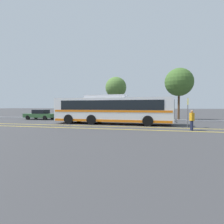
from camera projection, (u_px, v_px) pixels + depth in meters
name	position (u px, v px, depth m)	size (l,w,h in m)	color
ground_plane	(102.00, 124.00, 18.61)	(220.00, 220.00, 0.00)	#38383A
lane_strip_0	(107.00, 126.00, 16.25)	(0.20, 32.16, 0.01)	gold
lane_strip_1	(102.00, 129.00, 14.50)	(0.20, 32.16, 0.01)	gold
curb_strip	(121.00, 119.00, 23.73)	(40.16, 0.36, 0.15)	#99999E
transit_bus	(112.00, 109.00, 18.35)	(12.56, 3.11, 3.04)	white
parked_car_0	(40.00, 115.00, 24.47)	(4.35, 1.97, 1.37)	#335B33
parked_car_1	(79.00, 115.00, 23.64)	(4.13, 1.97, 1.35)	#335B33
pedestrian_0	(192.00, 119.00, 13.41)	(0.31, 0.46, 1.57)	#191E38
bus_stop_sign	(188.00, 109.00, 15.21)	(0.07, 0.40, 2.61)	#59595E
tree_0	(179.00, 82.00, 23.54)	(3.77, 3.77, 7.00)	#513823
tree_1	(116.00, 88.00, 28.41)	(3.42, 3.42, 6.62)	#513823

